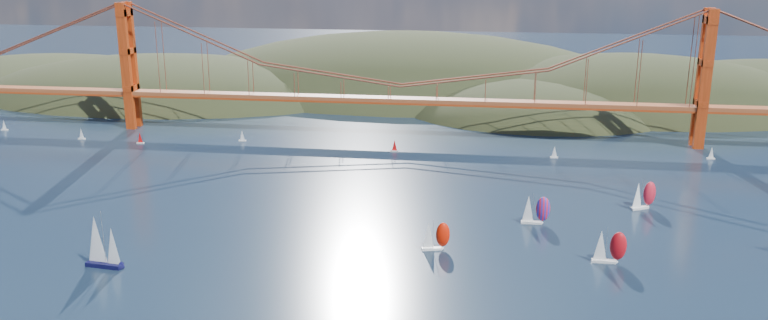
% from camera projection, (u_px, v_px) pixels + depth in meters
% --- Properties ---
extents(headlands, '(725.00, 225.00, 96.00)m').
position_uv_depth(headlands, '(504.00, 118.00, 408.99)').
color(headlands, black).
rests_on(headlands, ground).
extents(bridge, '(552.00, 12.00, 55.00)m').
position_uv_depth(bridge, '(397.00, 61.00, 309.58)').
color(bridge, '#954822').
rests_on(bridge, ground).
extents(sloop_navy, '(9.79, 5.88, 14.85)m').
position_uv_depth(sloop_navy, '(101.00, 242.00, 186.53)').
color(sloop_navy, black).
rests_on(sloop_navy, ground).
extents(racer_0, '(7.68, 4.31, 8.61)m').
position_uv_depth(racer_0, '(435.00, 235.00, 197.78)').
color(racer_0, white).
rests_on(racer_0, ground).
extents(racer_1, '(8.33, 3.37, 9.61)m').
position_uv_depth(racer_1, '(609.00, 246.00, 189.47)').
color(racer_1, silver).
rests_on(racer_1, ground).
extents(racer_3, '(8.51, 6.30, 9.58)m').
position_uv_depth(racer_3, '(643.00, 195.00, 228.93)').
color(racer_3, white).
rests_on(racer_3, ground).
extents(racer_rwb, '(8.18, 3.34, 9.41)m').
position_uv_depth(racer_rwb, '(535.00, 209.00, 216.49)').
color(racer_rwb, silver).
rests_on(racer_rwb, ground).
extents(distant_boat_0, '(3.00, 2.00, 4.70)m').
position_uv_depth(distant_boat_0, '(4.00, 125.00, 328.13)').
color(distant_boat_0, silver).
rests_on(distant_boat_0, ground).
extents(distant_boat_1, '(3.00, 2.00, 4.70)m').
position_uv_depth(distant_boat_1, '(81.00, 134.00, 312.87)').
color(distant_boat_1, silver).
rests_on(distant_boat_1, ground).
extents(distant_boat_2, '(3.00, 2.00, 4.70)m').
position_uv_depth(distant_boat_2, '(140.00, 138.00, 305.97)').
color(distant_boat_2, silver).
rests_on(distant_boat_2, ground).
extents(distant_boat_3, '(3.00, 2.00, 4.70)m').
position_uv_depth(distant_boat_3, '(242.00, 136.00, 309.69)').
color(distant_boat_3, silver).
rests_on(distant_boat_3, ground).
extents(distant_boat_4, '(3.00, 2.00, 4.70)m').
position_uv_depth(distant_boat_4, '(711.00, 153.00, 283.33)').
color(distant_boat_4, silver).
rests_on(distant_boat_4, ground).
extents(distant_boat_8, '(3.00, 2.00, 4.70)m').
position_uv_depth(distant_boat_8, '(554.00, 152.00, 284.90)').
color(distant_boat_8, silver).
rests_on(distant_boat_8, ground).
extents(distant_boat_9, '(3.00, 2.00, 4.70)m').
position_uv_depth(distant_boat_9, '(395.00, 146.00, 293.79)').
color(distant_boat_9, silver).
rests_on(distant_boat_9, ground).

